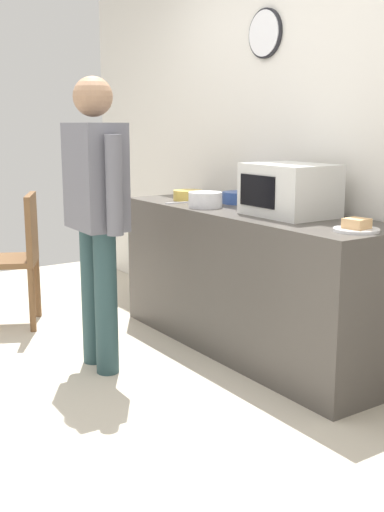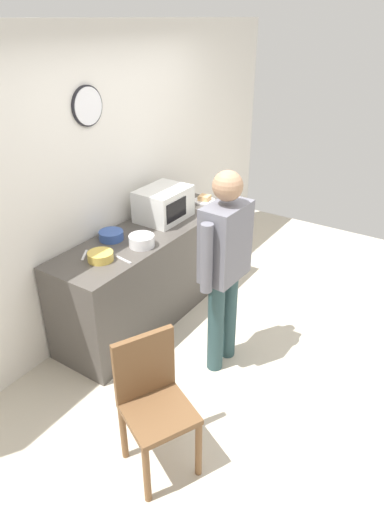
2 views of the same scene
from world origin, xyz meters
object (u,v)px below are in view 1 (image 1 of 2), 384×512
mixing_bowl (205,200)px  spoon_utensil (177,203)px  salad_bowl (188,195)px  wooden_chair (18,253)px  fork_utensil (206,198)px  microwave (290,190)px  cereal_bowl (238,198)px  person_standing (96,203)px  sandwich_plate (356,227)px

mixing_bowl → spoon_utensil: bearing=-172.6°
salad_bowl → wooden_chair: salad_bowl is taller
salad_bowl → mixing_bowl: mixing_bowl is taller
fork_utensil → spoon_utensil: (0.11, -0.32, 0.00)m
microwave → mixing_bowl: size_ratio=2.31×
cereal_bowl → person_standing: 1.08m
microwave → fork_utensil: size_ratio=2.94×
sandwich_plate → salad_bowl: bearing=179.7°
fork_utensil → sandwich_plate: bearing=-6.4°
salad_bowl → person_standing: size_ratio=0.12×
sandwich_plate → person_standing: 1.44m
spoon_utensil → sandwich_plate: bearing=5.7°
cereal_bowl → mixing_bowl: mixing_bowl is taller
salad_bowl → sandwich_plate: bearing=-0.3°
spoon_utensil → person_standing: person_standing is taller
microwave → person_standing: (-0.54, -0.97, -0.07)m
cereal_bowl → spoon_utensil: (-0.23, -0.34, -0.03)m
microwave → cereal_bowl: 0.64m
sandwich_plate → person_standing: (-1.13, -0.89, 0.06)m
cereal_bowl → person_standing: bearing=-85.6°
mixing_bowl → person_standing: size_ratio=0.13×
sandwich_plate → person_standing: size_ratio=0.14×
sandwich_plate → fork_utensil: 1.57m
fork_utensil → mixing_bowl: bearing=-35.9°
salad_bowl → mixing_bowl: 0.39m
sandwich_plate → spoon_utensil: (-1.44, -0.14, -0.02)m
salad_bowl → microwave: bearing=4.7°
salad_bowl → fork_utensil: 0.17m
microwave → sandwich_plate: size_ratio=2.17×
salad_bowl → fork_utensil: salad_bowl is taller
mixing_bowl → spoon_utensil: size_ratio=1.27×
fork_utensil → cereal_bowl: bearing=3.2°
sandwich_plate → wooden_chair: bearing=-155.4°
cereal_bowl → fork_utensil: bearing=-176.8°
fork_utensil → wooden_chair: size_ratio=0.18×
person_standing → wooden_chair: person_standing is taller
mixing_bowl → fork_utensil: mixing_bowl is taller
cereal_bowl → wooden_chair: cereal_bowl is taller
cereal_bowl → fork_utensil: 0.34m
microwave → sandwich_plate: microwave is taller
salad_bowl → spoon_utensil: salad_bowl is taller
salad_bowl → person_standing: bearing=-65.3°
fork_utensil → spoon_utensil: same height
cereal_bowl → mixing_bowl: bearing=-81.0°
microwave → salad_bowl: 0.96m
person_standing → spoon_utensil: bearing=112.8°
microwave → salad_bowl: size_ratio=2.43×
microwave → cereal_bowl: microwave is taller
sandwich_plate → salad_bowl: salad_bowl is taller
fork_utensil → person_standing: 1.15m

